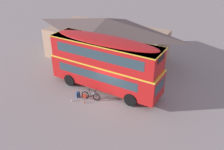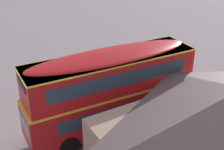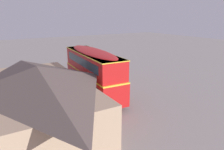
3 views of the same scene
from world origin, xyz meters
TOP-DOWN VIEW (x-y plane):
  - ground_plane at (0.00, 0.00)m, footprint 120.00×120.00m
  - double_decker_bus at (-0.98, 1.19)m, footprint 10.18×3.16m
  - touring_bicycle at (-1.29, -0.95)m, footprint 1.69×0.63m
  - backpack_on_ground at (-2.41, -1.11)m, footprint 0.35×0.38m
  - water_bottle_clear_plastic at (-2.51, -1.87)m, footprint 0.07×0.07m
  - water_bottle_red_squeeze at (-1.43, -1.63)m, footprint 0.08×0.08m
  - pub_building at (-4.10, 7.23)m, footprint 13.27×7.08m

SIDE VIEW (x-z plane):
  - ground_plane at x=0.00m, z-range 0.00..0.00m
  - water_bottle_clear_plastic at x=-2.51m, z-range -0.01..0.22m
  - water_bottle_red_squeeze at x=-1.43m, z-range -0.01..0.24m
  - backpack_on_ground at x=-2.41m, z-range 0.01..0.56m
  - touring_bicycle at x=-1.29m, z-range -0.13..0.88m
  - pub_building at x=-4.10m, z-range 0.04..4.61m
  - double_decker_bus at x=-0.98m, z-range 0.25..5.04m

